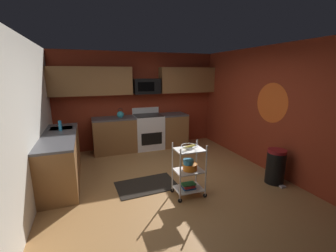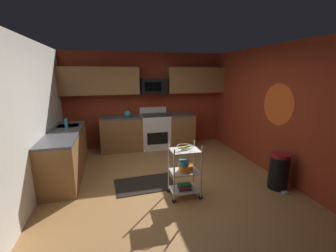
{
  "view_description": "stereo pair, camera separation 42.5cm",
  "coord_description": "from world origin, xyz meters",
  "px_view_note": "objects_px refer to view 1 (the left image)",
  "views": [
    {
      "loc": [
        -1.36,
        -3.73,
        2.05
      ],
      "look_at": [
        0.08,
        0.23,
        1.05
      ],
      "focal_mm": 24.02,
      "sensor_mm": 36.0,
      "label": 1
    },
    {
      "loc": [
        -0.96,
        -3.86,
        2.05
      ],
      "look_at": [
        0.08,
        0.23,
        1.05
      ],
      "focal_mm": 24.02,
      "sensor_mm": 36.0,
      "label": 2
    }
  ],
  "objects_px": {
    "oven_range": "(148,131)",
    "microwave": "(147,86)",
    "rolling_cart": "(189,170)",
    "kettle": "(120,114)",
    "fruit_bowl": "(189,146)",
    "mixing_bowl_large": "(190,167)",
    "trash_can": "(276,166)",
    "mixing_bowl_small": "(188,162)",
    "book_stack": "(188,186)",
    "dish_soap_bottle": "(60,126)"
  },
  "relations": [
    {
      "from": "mixing_bowl_small",
      "to": "trash_can",
      "type": "relative_size",
      "value": 0.28
    },
    {
      "from": "rolling_cart",
      "to": "kettle",
      "type": "relative_size",
      "value": 3.47
    },
    {
      "from": "trash_can",
      "to": "oven_range",
      "type": "bearing_deg",
      "value": 121.22
    },
    {
      "from": "microwave",
      "to": "trash_can",
      "type": "xyz_separation_m",
      "value": [
        1.71,
        -2.93,
        -1.37
      ]
    },
    {
      "from": "kettle",
      "to": "dish_soap_bottle",
      "type": "distance_m",
      "value": 1.67
    },
    {
      "from": "oven_range",
      "to": "dish_soap_bottle",
      "type": "xyz_separation_m",
      "value": [
        -2.09,
        -0.99,
        0.54
      ]
    },
    {
      "from": "oven_range",
      "to": "microwave",
      "type": "xyz_separation_m",
      "value": [
        -0.0,
        0.1,
        1.22
      ]
    },
    {
      "from": "mixing_bowl_large",
      "to": "mixing_bowl_small",
      "type": "xyz_separation_m",
      "value": [
        -0.04,
        -0.02,
        0.1
      ]
    },
    {
      "from": "kettle",
      "to": "dish_soap_bottle",
      "type": "height_order",
      "value": "kettle"
    },
    {
      "from": "mixing_bowl_small",
      "to": "book_stack",
      "type": "bearing_deg",
      "value": 39.99
    },
    {
      "from": "book_stack",
      "to": "kettle",
      "type": "xyz_separation_m",
      "value": [
        -0.72,
        2.66,
        0.83
      ]
    },
    {
      "from": "rolling_cart",
      "to": "trash_can",
      "type": "bearing_deg",
      "value": -5.08
    },
    {
      "from": "mixing_bowl_large",
      "to": "book_stack",
      "type": "bearing_deg",
      "value": 180.0
    },
    {
      "from": "fruit_bowl",
      "to": "book_stack",
      "type": "relative_size",
      "value": 1.15
    },
    {
      "from": "microwave",
      "to": "rolling_cart",
      "type": "relative_size",
      "value": 0.77
    },
    {
      "from": "fruit_bowl",
      "to": "book_stack",
      "type": "height_order",
      "value": "fruit_bowl"
    },
    {
      "from": "fruit_bowl",
      "to": "trash_can",
      "type": "xyz_separation_m",
      "value": [
        1.73,
        -0.15,
        -0.55
      ]
    },
    {
      "from": "dish_soap_bottle",
      "to": "oven_range",
      "type": "bearing_deg",
      "value": 25.44
    },
    {
      "from": "fruit_bowl",
      "to": "dish_soap_bottle",
      "type": "bearing_deg",
      "value": 140.89
    },
    {
      "from": "dish_soap_bottle",
      "to": "trash_can",
      "type": "bearing_deg",
      "value": -25.74
    },
    {
      "from": "mixing_bowl_small",
      "to": "trash_can",
      "type": "distance_m",
      "value": 1.78
    },
    {
      "from": "trash_can",
      "to": "kettle",
      "type": "bearing_deg",
      "value": 131.07
    },
    {
      "from": "dish_soap_bottle",
      "to": "mixing_bowl_large",
      "type": "bearing_deg",
      "value": -38.87
    },
    {
      "from": "microwave",
      "to": "mixing_bowl_large",
      "type": "height_order",
      "value": "microwave"
    },
    {
      "from": "oven_range",
      "to": "microwave",
      "type": "height_order",
      "value": "microwave"
    },
    {
      "from": "rolling_cart",
      "to": "kettle",
      "type": "distance_m",
      "value": 2.81
    },
    {
      "from": "book_stack",
      "to": "dish_soap_bottle",
      "type": "bearing_deg",
      "value": 140.89
    },
    {
      "from": "fruit_bowl",
      "to": "trash_can",
      "type": "relative_size",
      "value": 0.41
    },
    {
      "from": "oven_range",
      "to": "kettle",
      "type": "relative_size",
      "value": 4.17
    },
    {
      "from": "rolling_cart",
      "to": "mixing_bowl_small",
      "type": "distance_m",
      "value": 0.17
    },
    {
      "from": "oven_range",
      "to": "dish_soap_bottle",
      "type": "bearing_deg",
      "value": -154.56
    },
    {
      "from": "microwave",
      "to": "kettle",
      "type": "bearing_deg",
      "value": -171.71
    },
    {
      "from": "fruit_bowl",
      "to": "mixing_bowl_large",
      "type": "xyz_separation_m",
      "value": [
        0.02,
        -0.0,
        -0.36
      ]
    },
    {
      "from": "fruit_bowl",
      "to": "trash_can",
      "type": "bearing_deg",
      "value": -5.08
    },
    {
      "from": "kettle",
      "to": "microwave",
      "type": "bearing_deg",
      "value": 8.29
    },
    {
      "from": "microwave",
      "to": "trash_can",
      "type": "height_order",
      "value": "microwave"
    },
    {
      "from": "fruit_bowl",
      "to": "book_stack",
      "type": "bearing_deg",
      "value": -90.0
    },
    {
      "from": "rolling_cart",
      "to": "mixing_bowl_large",
      "type": "relative_size",
      "value": 3.63
    },
    {
      "from": "fruit_bowl",
      "to": "kettle",
      "type": "height_order",
      "value": "kettle"
    },
    {
      "from": "mixing_bowl_small",
      "to": "mixing_bowl_large",
      "type": "bearing_deg",
      "value": 22.68
    },
    {
      "from": "rolling_cart",
      "to": "kettle",
      "type": "bearing_deg",
      "value": 105.13
    },
    {
      "from": "mixing_bowl_small",
      "to": "fruit_bowl",
      "type": "bearing_deg",
      "value": 39.99
    },
    {
      "from": "mixing_bowl_large",
      "to": "mixing_bowl_small",
      "type": "bearing_deg",
      "value": -157.32
    },
    {
      "from": "trash_can",
      "to": "book_stack",
      "type": "bearing_deg",
      "value": 174.92
    },
    {
      "from": "rolling_cart",
      "to": "fruit_bowl",
      "type": "xyz_separation_m",
      "value": [
        0.0,
        0.0,
        0.43
      ]
    },
    {
      "from": "kettle",
      "to": "trash_can",
      "type": "bearing_deg",
      "value": -48.93
    },
    {
      "from": "rolling_cart",
      "to": "trash_can",
      "type": "xyz_separation_m",
      "value": [
        1.73,
        -0.15,
        -0.12
      ]
    },
    {
      "from": "mixing_bowl_small",
      "to": "kettle",
      "type": "height_order",
      "value": "kettle"
    },
    {
      "from": "oven_range",
      "to": "rolling_cart",
      "type": "bearing_deg",
      "value": -90.52
    },
    {
      "from": "microwave",
      "to": "mixing_bowl_small",
      "type": "distance_m",
      "value": 2.99
    }
  ]
}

